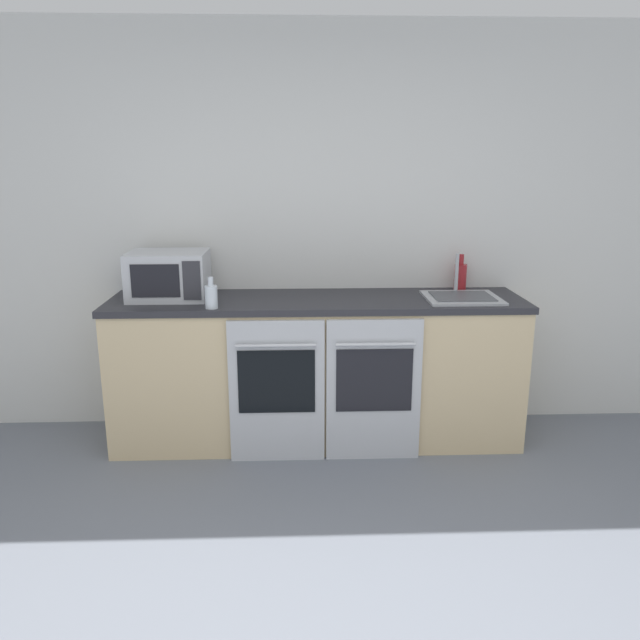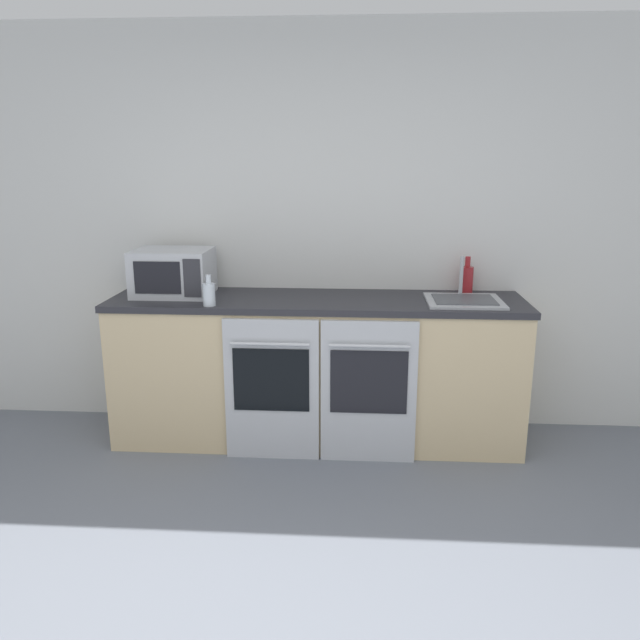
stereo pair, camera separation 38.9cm
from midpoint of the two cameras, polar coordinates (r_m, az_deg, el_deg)
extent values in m
cube|color=silver|center=(4.12, 2.75, 8.01)|extent=(10.00, 0.06, 2.60)
cube|color=#D1B789|center=(3.99, 2.52, -4.84)|extent=(2.54, 0.60, 0.89)
cube|color=#28282D|center=(3.86, 2.59, 1.68)|extent=(2.56, 0.62, 0.04)
cube|color=#B7BABF|center=(3.71, -1.44, -6.49)|extent=(0.56, 0.03, 0.87)
cube|color=black|center=(3.67, -1.47, -5.58)|extent=(0.45, 0.01, 0.38)
cylinder|color=#B7BABF|center=(3.58, -1.52, -2.28)|extent=(0.46, 0.02, 0.02)
cube|color=#B7BABF|center=(3.71, 7.48, -6.65)|extent=(0.56, 0.03, 0.87)
cube|color=black|center=(3.66, 7.53, -5.73)|extent=(0.45, 0.01, 0.38)
cylinder|color=#B7BABF|center=(3.57, 7.68, -2.44)|extent=(0.46, 0.02, 0.02)
cube|color=#B7BABF|center=(3.99, -10.57, 4.29)|extent=(0.47, 0.37, 0.29)
cube|color=black|center=(3.82, -11.87, 3.78)|extent=(0.28, 0.01, 0.20)
cube|color=#2D2D33|center=(3.77, -8.75, 3.77)|extent=(0.10, 0.01, 0.23)
cylinder|color=maroon|center=(4.13, 15.92, 3.50)|extent=(0.08, 0.08, 0.17)
cylinder|color=maroon|center=(4.11, 16.04, 5.12)|extent=(0.03, 0.03, 0.07)
cylinder|color=silver|center=(3.67, -7.15, 2.29)|extent=(0.07, 0.07, 0.13)
cylinder|color=silver|center=(3.65, -7.19, 3.69)|extent=(0.03, 0.03, 0.05)
cube|color=#A8AAAF|center=(3.89, 15.87, 1.64)|extent=(0.45, 0.40, 0.01)
cube|color=#4C4F54|center=(3.88, 15.88, 1.79)|extent=(0.36, 0.29, 0.01)
cylinder|color=#A8AAAF|center=(4.02, 15.53, 3.94)|extent=(0.02, 0.02, 0.24)
camera|label=1|loc=(0.19, -87.14, 0.75)|focal=35.00mm
camera|label=2|loc=(0.19, 92.86, -0.75)|focal=35.00mm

